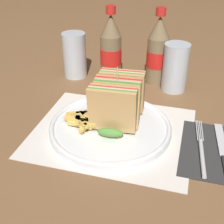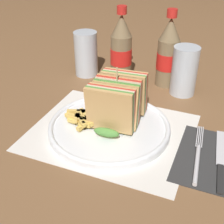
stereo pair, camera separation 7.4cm
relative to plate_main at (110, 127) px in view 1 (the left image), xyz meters
name	(u,v)px [view 1 (the left image)]	position (x,y,z in m)	size (l,w,h in m)	color
ground_plane	(112,127)	(0.00, 0.02, -0.01)	(4.00, 4.00, 0.00)	brown
placemat	(113,132)	(0.01, -0.01, -0.01)	(0.37, 0.30, 0.00)	silver
plate_main	(110,127)	(0.00, 0.00, 0.00)	(0.29, 0.29, 0.02)	white
club_sandwich	(118,101)	(0.01, 0.02, 0.06)	(0.11, 0.16, 0.14)	tan
fries_pile	(86,120)	(-0.05, -0.02, 0.02)	(0.12, 0.09, 0.02)	#E0B756
ketchup_blob	(90,112)	(-0.06, 0.03, 0.02)	(0.03, 0.03, 0.01)	maroon
napkin	(212,150)	(0.23, -0.01, -0.01)	(0.13, 0.20, 0.00)	#2D2D2D
fork	(202,151)	(0.21, -0.03, 0.00)	(0.03, 0.20, 0.01)	silver
knife	(223,151)	(0.26, -0.02, 0.00)	(0.03, 0.20, 0.00)	black
coke_bottle_near	(111,50)	(-0.07, 0.27, 0.09)	(0.06, 0.06, 0.22)	#7A6647
coke_bottle_far	(158,52)	(0.06, 0.29, 0.09)	(0.06, 0.06, 0.22)	#7A6647
glass_near	(175,71)	(0.12, 0.25, 0.05)	(0.07, 0.07, 0.14)	silver
glass_far	(75,55)	(-0.19, 0.26, 0.06)	(0.07, 0.07, 0.14)	silver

